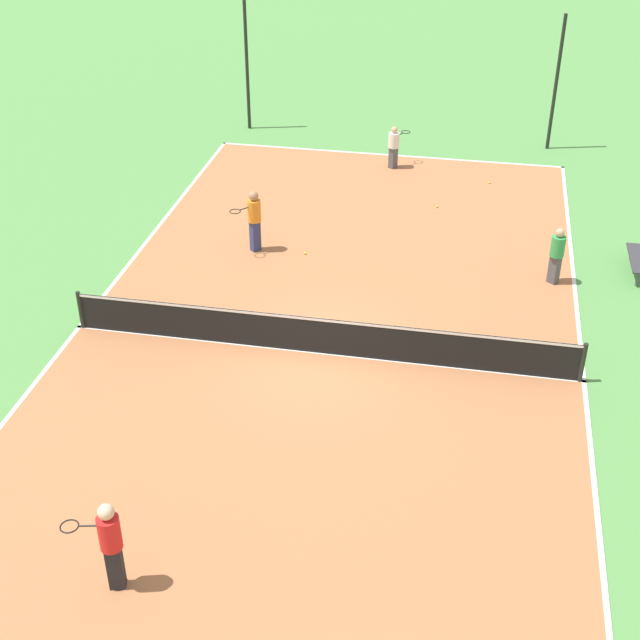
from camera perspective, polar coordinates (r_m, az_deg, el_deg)
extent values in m
plane|color=#518E47|center=(20.30, 0.00, -2.16)|extent=(80.00, 80.00, 0.00)
cube|color=#AD6B42|center=(20.30, 0.00, -2.13)|extent=(11.80, 24.84, 0.02)
cube|color=white|center=(21.98, -15.15, -0.41)|extent=(0.10, 24.84, 0.00)
cube|color=white|center=(20.21, 16.55, -3.78)|extent=(0.10, 24.84, 0.00)
cube|color=white|center=(31.19, 4.39, 10.49)|extent=(11.80, 0.10, 0.00)
cube|color=white|center=(20.29, 0.00, -2.11)|extent=(11.80, 0.10, 0.00)
cylinder|color=black|center=(21.69, -15.08, 0.64)|extent=(0.10, 0.10, 0.96)
cylinder|color=black|center=(19.93, 16.47, -2.62)|extent=(0.10, 0.10, 0.96)
cube|color=black|center=(20.04, 0.00, -1.02)|extent=(11.50, 0.03, 0.91)
cube|color=white|center=(19.81, 0.00, 0.02)|extent=(11.50, 0.04, 0.06)
cube|color=#333338|center=(24.78, 19.60, 3.74)|extent=(0.36, 1.71, 0.04)
cylinder|color=#4C4C51|center=(24.26, 19.67, 2.51)|extent=(0.08, 0.08, 0.41)
cylinder|color=#4C4C51|center=(25.50, 19.35, 4.03)|extent=(0.08, 0.08, 0.41)
cube|color=#4C4C51|center=(23.66, 14.76, 3.18)|extent=(0.32, 0.32, 0.77)
cylinder|color=green|center=(23.37, 14.98, 4.58)|extent=(0.51, 0.51, 0.54)
sphere|color=tan|center=(23.20, 15.11, 5.42)|extent=(0.23, 0.23, 0.23)
cube|color=#4C4C51|center=(30.03, 4.70, 10.33)|extent=(0.31, 0.32, 0.70)
cylinder|color=silver|center=(29.81, 4.75, 11.40)|extent=(0.50, 0.50, 0.49)
sphere|color=tan|center=(29.69, 4.78, 12.03)|extent=(0.21, 0.21, 0.21)
cylinder|color=#262626|center=(30.00, 5.16, 11.76)|extent=(0.18, 0.25, 0.03)
torus|color=black|center=(30.21, 5.51, 11.89)|extent=(0.42, 0.42, 0.02)
cube|color=navy|center=(24.52, -4.17, 5.40)|extent=(0.32, 0.32, 0.88)
cylinder|color=orange|center=(24.19, -4.24, 6.98)|extent=(0.51, 0.51, 0.61)
sphere|color=#A87A56|center=(24.01, -4.28, 7.93)|extent=(0.26, 0.26, 0.26)
cylinder|color=#262626|center=(23.97, -4.89, 7.11)|extent=(0.21, 0.23, 0.03)
torus|color=black|center=(23.84, -5.46, 6.93)|extent=(0.43, 0.43, 0.02)
cube|color=black|center=(15.18, -12.97, -15.12)|extent=(0.29, 0.25, 0.88)
cylinder|color=red|center=(14.65, -13.32, -13.11)|extent=(0.43, 0.43, 0.62)
sphere|color=beige|center=(14.35, -13.54, -11.86)|extent=(0.27, 0.27, 0.27)
cylinder|color=#262626|center=(14.61, -14.66, -12.63)|extent=(0.28, 0.09, 0.03)
torus|color=black|center=(14.68, -15.75, -12.59)|extent=(0.36, 0.36, 0.02)
sphere|color=#CCE033|center=(27.37, 7.50, 7.23)|extent=(0.07, 0.07, 0.07)
sphere|color=#CCE033|center=(29.31, 10.79, 8.65)|extent=(0.07, 0.07, 0.07)
sphere|color=#CCE033|center=(24.41, -0.96, 4.30)|extent=(0.07, 0.07, 0.07)
cylinder|color=black|center=(33.06, -4.70, 15.88)|extent=(0.12, 0.12, 4.58)
cylinder|color=black|center=(32.00, 14.87, 14.41)|extent=(0.12, 0.12, 4.58)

